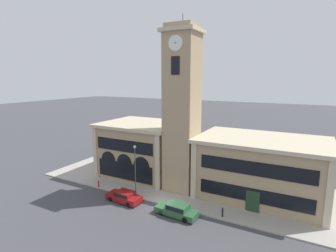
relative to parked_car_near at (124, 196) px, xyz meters
name	(u,v)px	position (x,y,z in m)	size (l,w,h in m)	color
ground_plane	(162,205)	(4.68, 1.38, -0.71)	(300.00, 300.00, 0.00)	#424247
sidewalk_kerb	(188,183)	(4.68, 8.91, -0.64)	(43.08, 15.07, 0.15)	#A39E93
clock_tower	(182,111)	(4.68, 6.70, 10.24)	(4.64, 4.64, 22.99)	tan
town_hall_left_wing	(143,148)	(-3.49, 9.55, 3.46)	(12.51, 10.41, 8.30)	tan
town_hall_right_wing	(261,168)	(14.59, 9.56, 3.19)	(15.97, 10.41, 7.75)	tan
parked_car_near	(124,196)	(0.00, 0.00, 0.00)	(4.67, 2.12, 1.36)	maroon
parked_car_mid	(177,210)	(7.32, 0.00, 0.04)	(4.93, 2.09, 1.44)	#285633
street_lamp	(135,163)	(0.24, 2.13, 3.69)	(0.36, 0.36, 6.60)	#4C4C51
bollard	(223,212)	(11.93, 1.97, -0.04)	(0.18, 0.18, 1.06)	black
fire_hydrant	(99,184)	(-5.76, 1.65, -0.14)	(0.22, 0.22, 0.87)	red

